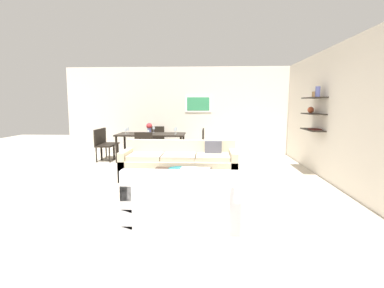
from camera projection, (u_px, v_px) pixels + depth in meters
name	position (u px, v px, depth m)	size (l,w,h in m)	color
ground_plane	(180.00, 182.00, 6.10)	(18.00, 18.00, 0.00)	#BCB29E
back_wall_unit	(200.00, 111.00, 9.40)	(8.40, 0.09, 2.70)	silver
right_wall_shelf_unit	(325.00, 114.00, 6.35)	(0.34, 8.20, 2.70)	silver
sofa_beige	(180.00, 164.00, 6.39)	(2.39, 0.90, 0.78)	beige
loveseat_white	(183.00, 201.00, 3.96)	(1.43, 0.90, 0.78)	white
coffee_table	(182.00, 184.00, 5.25)	(1.04, 1.03, 0.38)	#38281E
decorative_bowl	(178.00, 170.00, 5.19)	(0.35, 0.35, 0.09)	#19666B
candle_jar	(193.00, 169.00, 5.33)	(0.07, 0.07, 0.08)	silver
dining_table	(151.00, 136.00, 8.36)	(1.85, 0.93, 0.75)	black
dining_chair_foot	(145.00, 147.00, 7.52)	(0.44, 0.44, 0.88)	black
dining_chair_left_far	(107.00, 141.00, 8.66)	(0.44, 0.44, 0.88)	black
dining_chair_head	(157.00, 139.00, 9.25)	(0.44, 0.44, 0.88)	black
dining_chair_left_near	(102.00, 143.00, 8.25)	(0.44, 0.44, 0.88)	black
dining_chair_right_near	(199.00, 144.00, 8.10)	(0.44, 0.44, 0.88)	black
dining_chair_right_far	(199.00, 142.00, 8.52)	(0.44, 0.44, 0.88)	black
wine_glass_right_near	(175.00, 130.00, 8.18)	(0.07, 0.07, 0.16)	silver
wine_glass_head	(154.00, 128.00, 8.74)	(0.07, 0.07, 0.17)	silver
wine_glass_foot	(148.00, 132.00, 7.94)	(0.07, 0.07, 0.14)	silver
wine_glass_right_far	(176.00, 129.00, 8.41)	(0.07, 0.07, 0.18)	silver
wine_glass_left_far	(128.00, 129.00, 8.49)	(0.07, 0.07, 0.16)	silver
wine_glass_left_near	(126.00, 130.00, 8.26)	(0.07, 0.07, 0.15)	silver
centerpiece_vase	(149.00, 127.00, 8.33)	(0.16, 0.16, 0.30)	#4C518C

